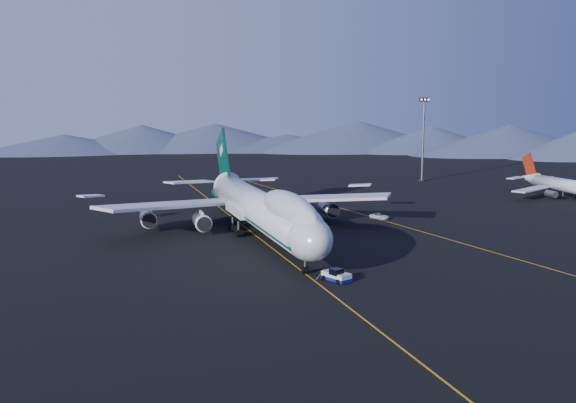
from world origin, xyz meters
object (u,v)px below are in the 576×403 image
object	(u,v)px
pushback_tug	(336,277)
floodlight_mast	(423,139)
second_jet	(570,186)
boeing_747	(259,207)
service_van	(380,216)

from	to	relation	value
pushback_tug	floodlight_mast	world-z (taller)	floodlight_mast
pushback_tug	second_jet	distance (m)	103.04
second_jet	floodlight_mast	size ratio (longest dim) A/B	1.47
pushback_tug	second_jet	world-z (taller)	second_jet
boeing_747	floodlight_mast	bearing A→B (deg)	44.05
boeing_747	floodlight_mast	size ratio (longest dim) A/B	2.72
pushback_tug	floodlight_mast	xyz separation A→B (m)	(70.15, 102.17, 12.92)
service_van	floodlight_mast	xyz separation A→B (m)	(43.15, 59.30, 12.89)
second_jet	service_van	bearing A→B (deg)	-168.09
second_jet	service_van	distance (m)	61.44
second_jet	boeing_747	bearing A→B (deg)	-164.76
service_van	floodlight_mast	world-z (taller)	floodlight_mast
second_jet	floodlight_mast	xyz separation A→B (m)	(-17.06, 47.37, 10.15)
boeing_747	pushback_tug	xyz separation A→B (m)	(3.00, -31.40, -5.23)
boeing_747	service_van	world-z (taller)	boeing_747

